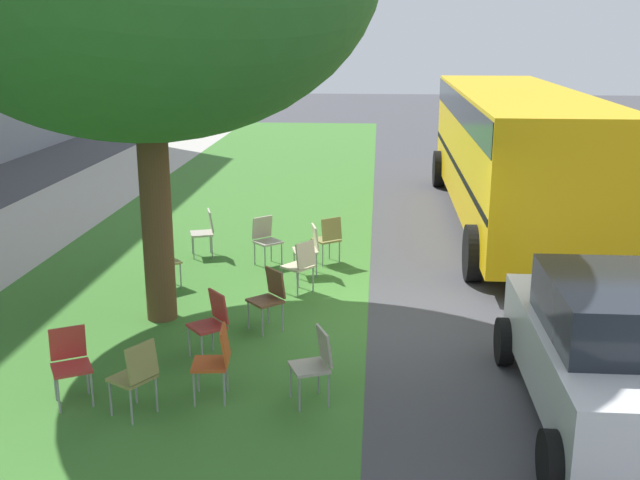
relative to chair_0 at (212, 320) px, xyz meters
The scene contains 16 objects.
ground 2.63m from the chair_0, 58.46° to the right, with size 80.00×80.00×0.00m, color #424247.
grass_verge 1.76m from the chair_0, 36.65° to the left, with size 48.00×6.00×0.01m, color #3D752D.
chair_0 is the anchor object (origin of this frame).
chair_1 1.68m from the chair_0, 163.28° to the left, with size 0.57×0.57×0.88m.
chair_2 2.69m from the chair_0, 19.59° to the right, with size 0.58×0.59×0.88m.
chair_3 3.04m from the chair_0, 27.53° to the left, with size 0.59×0.59×0.88m.
chair_4 1.89m from the chair_0, 134.69° to the left, with size 0.57×0.56×0.88m.
chair_5 4.33m from the chair_0, 16.52° to the right, with size 0.58×0.58×0.88m.
chair_6 1.17m from the chair_0, 31.40° to the right, with size 0.59×0.59×0.88m.
chair_7 4.04m from the chair_0, ahead, with size 0.59×0.59×0.88m.
chair_8 1.83m from the chair_0, 128.14° to the right, with size 0.54×0.55×0.88m.
chair_9 3.64m from the chair_0, 15.10° to the right, with size 0.50×0.51×0.88m.
chair_10 4.62m from the chair_0, 13.71° to the left, with size 0.52×0.53×0.88m.
chair_11 1.19m from the chair_0, 165.14° to the right, with size 0.46×0.46×0.88m.
parked_car 4.82m from the chair_0, 106.18° to the right, with size 3.70×1.92×1.65m.
school_bus 9.05m from the chair_0, 33.90° to the right, with size 10.40×2.80×2.88m.
Camera 1 is at (-10.35, 0.10, 4.14)m, focal length 42.58 mm.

